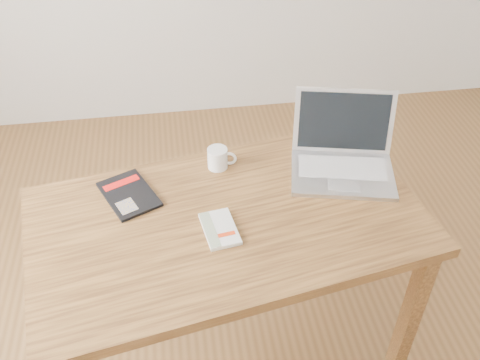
{
  "coord_description": "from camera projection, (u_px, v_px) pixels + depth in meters",
  "views": [
    {
      "loc": [
        -0.29,
        -1.1,
        1.95
      ],
      "look_at": [
        -0.09,
        0.21,
        0.85
      ],
      "focal_mm": 40.0,
      "sensor_mm": 36.0,
      "label": 1
    }
  ],
  "objects": [
    {
      "name": "room",
      "position": [
        264.0,
        69.0,
        1.24
      ],
      "size": [
        4.04,
        4.04,
        2.7
      ],
      "color": "brown",
      "rests_on": "ground"
    },
    {
      "name": "desk",
      "position": [
        228.0,
        236.0,
        1.79
      ],
      "size": [
        1.37,
        0.94,
        0.75
      ],
      "rotation": [
        0.0,
        0.0,
        0.18
      ],
      "color": "brown",
      "rests_on": "ground"
    },
    {
      "name": "white_guidebook",
      "position": [
        220.0,
        229.0,
        1.68
      ],
      "size": [
        0.12,
        0.18,
        0.01
      ],
      "rotation": [
        0.0,
        0.0,
        0.15
      ],
      "color": "silver",
      "rests_on": "desk"
    },
    {
      "name": "black_guidebook",
      "position": [
        129.0,
        194.0,
        1.81
      ],
      "size": [
        0.23,
        0.26,
        0.01
      ],
      "rotation": [
        0.0,
        0.0,
        0.43
      ],
      "color": "black",
      "rests_on": "desk"
    },
    {
      "name": "laptop",
      "position": [
        343.0,
        155.0,
        1.9
      ],
      "size": [
        0.42,
        0.39,
        0.25
      ],
      "rotation": [
        0.0,
        0.0,
        -0.23
      ],
      "color": "silver",
      "rests_on": "desk"
    },
    {
      "name": "coffee_mug",
      "position": [
        218.0,
        158.0,
        1.91
      ],
      "size": [
        0.1,
        0.07,
        0.08
      ],
      "rotation": [
        0.0,
        0.0,
        -0.19
      ],
      "color": "white",
      "rests_on": "desk"
    }
  ]
}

